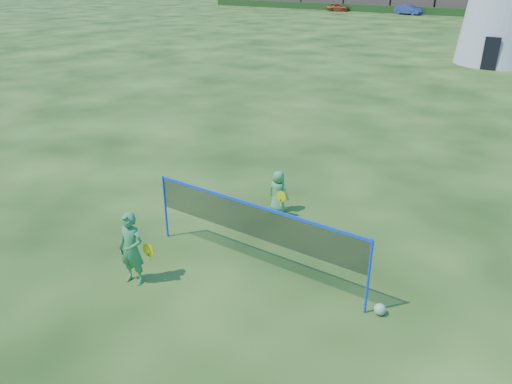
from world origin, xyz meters
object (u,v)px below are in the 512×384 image
object	(u,v)px
player_boy	(278,192)
car_left	(338,7)
player_girl	(132,249)
car_right	(408,10)
play_ball	(380,309)
badminton_net	(254,222)

from	to	relation	value
player_boy	car_left	world-z (taller)	car_left
player_girl	car_right	world-z (taller)	player_girl
play_ball	car_left	distance (m)	72.19
badminton_net	player_boy	world-z (taller)	badminton_net
play_ball	car_right	distance (m)	68.22
player_boy	play_ball	bearing A→B (deg)	143.75
player_girl	player_boy	size ratio (longest dim) A/B	1.37
badminton_net	car_left	world-z (taller)	badminton_net
play_ball	car_right	size ratio (longest dim) A/B	0.06
badminton_net	player_boy	size ratio (longest dim) A/B	4.48
badminton_net	play_ball	bearing A→B (deg)	2.23
car_right	play_ball	bearing A→B (deg)	-148.43
player_boy	play_ball	distance (m)	4.56
badminton_net	car_left	xyz separation A→B (m)	(-29.51, 64.69, -0.56)
car_left	player_boy	bearing A→B (deg)	-168.21
player_boy	car_right	xyz separation A→B (m)	(-17.65, 62.27, 0.08)
player_boy	badminton_net	bearing A→B (deg)	108.95
badminton_net	player_girl	size ratio (longest dim) A/B	3.27
badminton_net	play_ball	world-z (taller)	badminton_net
play_ball	car_right	xyz separation A→B (m)	(-21.44, 64.76, 0.54)
badminton_net	car_right	size ratio (longest dim) A/B	1.28
badminton_net	player_girl	xyz separation A→B (m)	(-1.74, -1.73, -0.37)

